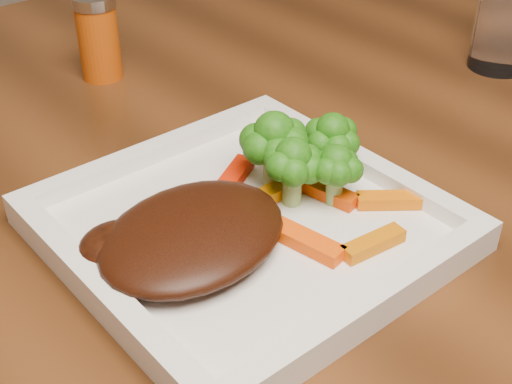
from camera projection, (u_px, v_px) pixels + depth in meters
plate at (246, 230)px, 0.55m from camera, size 0.27×0.27×0.01m
steak at (193, 235)px, 0.51m from camera, size 0.17×0.14×0.03m
broccoli_0 at (274, 148)px, 0.57m from camera, size 0.08×0.08×0.07m
broccoli_1 at (332, 140)px, 0.59m from camera, size 0.07×0.07×0.06m
broccoli_2 at (335, 171)px, 0.55m from camera, size 0.05×0.05×0.06m
broccoli_3 at (293, 170)px, 0.55m from camera, size 0.06×0.06×0.06m
carrot_0 at (373, 243)px, 0.52m from camera, size 0.05×0.02×0.01m
carrot_1 at (392, 200)px, 0.56m from camera, size 0.05×0.05×0.01m
carrot_2 at (304, 240)px, 0.52m from camera, size 0.03×0.07×0.01m
carrot_3 at (310, 155)px, 0.62m from camera, size 0.06×0.03×0.01m
carrot_4 at (233, 178)px, 0.59m from camera, size 0.06×0.04×0.01m
carrot_5 at (325, 191)px, 0.57m from camera, size 0.03×0.06×0.01m
carrot_6 at (286, 186)px, 0.58m from camera, size 0.06×0.02×0.01m
spice_shaker at (98, 37)px, 0.76m from camera, size 0.05×0.05×0.09m
drinking_glass at (507, 16)px, 0.78m from camera, size 0.09×0.09×0.12m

